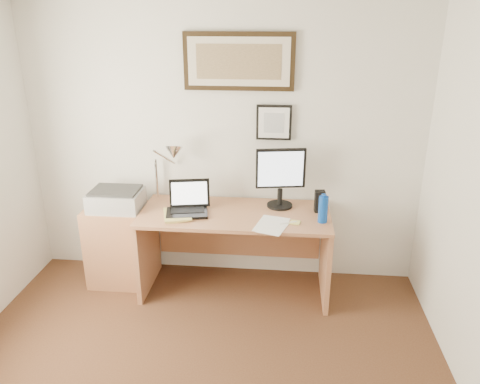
# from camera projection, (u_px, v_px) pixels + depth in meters

# --- Properties ---
(wall_back) EXTENTS (3.50, 0.02, 2.50)m
(wall_back) POSITION_uv_depth(u_px,v_px,m) (222.00, 143.00, 4.11)
(wall_back) COLOR silver
(wall_back) RESTS_ON ground
(side_cabinet) EXTENTS (0.50, 0.40, 0.73)m
(side_cabinet) POSITION_uv_depth(u_px,v_px,m) (118.00, 245.00, 4.22)
(side_cabinet) COLOR #A26644
(side_cabinet) RESTS_ON floor
(water_bottle) EXTENTS (0.08, 0.08, 0.22)m
(water_bottle) POSITION_uv_depth(u_px,v_px,m) (323.00, 209.00, 3.72)
(water_bottle) COLOR #0C40A5
(water_bottle) RESTS_ON desk
(bottle_cap) EXTENTS (0.04, 0.04, 0.02)m
(bottle_cap) POSITION_uv_depth(u_px,v_px,m) (324.00, 195.00, 3.68)
(bottle_cap) COLOR #0C40A5
(bottle_cap) RESTS_ON water_bottle
(speaker) EXTENTS (0.09, 0.08, 0.19)m
(speaker) POSITION_uv_depth(u_px,v_px,m) (320.00, 201.00, 3.92)
(speaker) COLOR black
(speaker) RESTS_ON desk
(paper_sheet_a) EXTENTS (0.30, 0.37, 0.00)m
(paper_sheet_a) POSITION_uv_depth(u_px,v_px,m) (272.00, 224.00, 3.71)
(paper_sheet_a) COLOR white
(paper_sheet_a) RESTS_ON desk
(paper_sheet_b) EXTENTS (0.27, 0.32, 0.00)m
(paper_sheet_b) POSITION_uv_depth(u_px,v_px,m) (273.00, 227.00, 3.66)
(paper_sheet_b) COLOR white
(paper_sheet_b) RESTS_ON desk
(sticky_pad) EXTENTS (0.09, 0.09, 0.01)m
(sticky_pad) POSITION_uv_depth(u_px,v_px,m) (295.00, 222.00, 3.73)
(sticky_pad) COLOR #E6DC6C
(sticky_pad) RESTS_ON desk
(marker_pen) EXTENTS (0.14, 0.06, 0.02)m
(marker_pen) POSITION_uv_depth(u_px,v_px,m) (288.00, 223.00, 3.72)
(marker_pen) COLOR white
(marker_pen) RESTS_ON desk
(book) EXTENTS (0.29, 0.35, 0.02)m
(book) POSITION_uv_depth(u_px,v_px,m) (164.00, 216.00, 3.85)
(book) COLOR #CDBC60
(book) RESTS_ON desk
(desk) EXTENTS (1.60, 0.70, 0.75)m
(desk) POSITION_uv_depth(u_px,v_px,m) (236.00, 233.00, 4.10)
(desk) COLOR #A26644
(desk) RESTS_ON floor
(laptop) EXTENTS (0.38, 0.35, 0.26)m
(laptop) POSITION_uv_depth(u_px,v_px,m) (188.00, 206.00, 3.93)
(laptop) COLOR black
(laptop) RESTS_ON desk
(lcd_monitor) EXTENTS (0.42, 0.22, 0.52)m
(lcd_monitor) POSITION_uv_depth(u_px,v_px,m) (281.00, 175.00, 3.95)
(lcd_monitor) COLOR black
(lcd_monitor) RESTS_ON desk
(printer) EXTENTS (0.44, 0.34, 0.18)m
(printer) POSITION_uv_depth(u_px,v_px,m) (116.00, 199.00, 4.04)
(printer) COLOR #A1A2A4
(printer) RESTS_ON side_cabinet
(desk_lamp) EXTENTS (0.29, 0.27, 0.53)m
(desk_lamp) POSITION_uv_depth(u_px,v_px,m) (172.00, 155.00, 4.00)
(desk_lamp) COLOR silver
(desk_lamp) RESTS_ON desk
(picture_large) EXTENTS (0.92, 0.04, 0.47)m
(picture_large) POSITION_uv_depth(u_px,v_px,m) (239.00, 62.00, 3.82)
(picture_large) COLOR black
(picture_large) RESTS_ON wall_back
(picture_small) EXTENTS (0.30, 0.03, 0.30)m
(picture_small) POSITION_uv_depth(u_px,v_px,m) (274.00, 123.00, 3.98)
(picture_small) COLOR black
(picture_small) RESTS_ON wall_back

